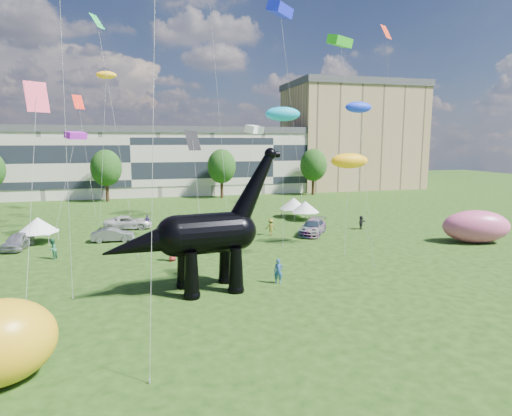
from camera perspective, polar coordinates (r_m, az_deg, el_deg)
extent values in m
plane|color=#16330C|center=(26.93, -1.12, -13.36)|extent=(220.00, 220.00, 0.00)
cube|color=beige|center=(86.37, -16.25, 5.67)|extent=(78.00, 11.00, 12.00)
cube|color=tan|center=(100.35, 12.58, 9.05)|extent=(28.00, 18.00, 22.00)
cylinder|color=#382314|center=(77.96, -19.21, 1.98)|extent=(0.56, 0.56, 3.20)
ellipsoid|color=#14380F|center=(77.59, -19.38, 5.45)|extent=(5.20, 5.20, 6.24)
cylinder|color=#382314|center=(78.95, -4.58, 2.52)|extent=(0.56, 0.56, 3.20)
ellipsoid|color=#14380F|center=(78.58, -4.62, 5.95)|extent=(5.20, 5.20, 6.24)
cylinder|color=#382314|center=(84.00, 7.61, 2.85)|extent=(0.56, 0.56, 3.20)
ellipsoid|color=#14380F|center=(83.65, 7.68, 6.07)|extent=(5.20, 5.20, 6.24)
cone|color=black|center=(28.53, -8.59, -8.88)|extent=(1.19, 1.19, 3.08)
sphere|color=black|center=(28.97, -8.53, -11.44)|extent=(1.13, 1.13, 1.13)
cone|color=black|center=(30.64, -9.60, -7.67)|extent=(1.19, 1.19, 3.08)
sphere|color=black|center=(31.05, -9.54, -10.07)|extent=(1.13, 1.13, 1.13)
cone|color=black|center=(29.36, -2.68, -8.28)|extent=(1.19, 1.19, 3.08)
sphere|color=black|center=(29.79, -2.66, -10.77)|extent=(1.13, 1.13, 1.13)
cone|color=black|center=(31.41, -4.07, -7.15)|extent=(1.19, 1.19, 3.08)
sphere|color=black|center=(31.81, -4.05, -9.50)|extent=(1.13, 1.13, 1.13)
cylinder|color=black|center=(29.31, -6.49, -3.38)|extent=(4.63, 3.31, 2.77)
sphere|color=black|center=(28.82, -10.63, -3.69)|extent=(2.77, 2.77, 2.77)
sphere|color=black|center=(29.95, -2.51, -3.07)|extent=(2.67, 2.67, 2.67)
cone|color=black|center=(29.92, -0.29, 2.69)|extent=(4.03, 2.03, 5.44)
sphere|color=black|center=(30.26, 1.93, 7.23)|extent=(0.86, 0.86, 0.86)
cylinder|color=black|center=(30.38, 2.46, 7.13)|extent=(0.77, 0.54, 0.45)
cone|color=black|center=(28.56, -14.78, -4.65)|extent=(5.66, 2.84, 3.01)
imported|color=silver|center=(46.98, -29.18, -3.87)|extent=(2.44, 4.74, 1.55)
imported|color=slate|center=(46.53, -18.56, -3.42)|extent=(4.25, 1.62, 1.38)
imported|color=silver|center=(52.71, -16.69, -1.85)|extent=(5.64, 2.81, 1.53)
imported|color=#595960|center=(47.89, 7.59, -2.55)|extent=(5.03, 5.88, 1.62)
cube|color=silver|center=(58.58, 5.02, -0.14)|extent=(3.48, 3.48, 0.12)
cone|color=silver|center=(58.46, 5.03, 0.64)|extent=(4.41, 4.41, 1.51)
cylinder|color=#999999|center=(57.07, 3.87, -0.93)|extent=(0.06, 0.06, 1.11)
cylinder|color=#999999|center=(57.57, 6.64, -0.88)|extent=(0.06, 0.06, 1.11)
cylinder|color=#999999|center=(59.81, 3.44, -0.48)|extent=(0.06, 0.06, 1.11)
cylinder|color=#999999|center=(60.30, 6.10, -0.44)|extent=(0.06, 0.06, 1.11)
cube|color=white|center=(56.42, 6.57, -0.57)|extent=(3.76, 3.76, 0.11)
cone|color=white|center=(56.31, 6.59, 0.19)|extent=(4.77, 4.77, 1.42)
cylinder|color=#999999|center=(55.28, 5.12, -1.29)|extent=(0.06, 0.06, 1.04)
cylinder|color=#999999|center=(55.15, 7.87, -1.36)|extent=(0.06, 0.06, 1.04)
cylinder|color=#999999|center=(57.89, 5.31, -0.84)|extent=(0.06, 0.06, 1.04)
cylinder|color=#999999|center=(57.77, 7.95, -0.91)|extent=(0.06, 0.06, 1.04)
cube|color=white|center=(48.56, -27.01, -2.93)|extent=(3.38, 3.38, 0.12)
cone|color=white|center=(48.42, -27.08, -1.99)|extent=(4.28, 4.28, 1.51)
cylinder|color=#999999|center=(47.87, -29.11, -3.91)|extent=(0.06, 0.06, 1.11)
cylinder|color=#999999|center=(46.90, -25.91, -3.93)|extent=(0.06, 0.06, 1.11)
cylinder|color=#999999|center=(50.44, -27.95, -3.23)|extent=(0.06, 0.06, 1.11)
cylinder|color=#999999|center=(49.52, -24.89, -3.23)|extent=(0.06, 0.06, 1.11)
ellipsoid|color=#DD5689|center=(48.85, 27.27, -2.21)|extent=(7.37, 5.23, 3.33)
imported|color=#26518D|center=(31.28, 3.01, -8.43)|extent=(0.77, 0.64, 1.81)
imported|color=#422E68|center=(52.29, -14.25, -1.78)|extent=(1.04, 0.73, 1.64)
imported|color=#327D56|center=(41.51, -25.50, -4.95)|extent=(0.93, 1.05, 1.82)
imported|color=olive|center=(47.06, 1.98, -2.56)|extent=(1.29, 0.90, 1.82)
imported|color=maroon|center=(37.64, -11.15, -5.68)|extent=(0.99, 0.85, 1.71)
imported|color=black|center=(51.81, 13.85, -1.88)|extent=(1.48, 1.25, 1.60)
plane|color=red|center=(69.73, 16.96, 21.54)|extent=(2.57, 2.16, 2.07)
cube|color=white|center=(46.46, -0.20, 10.44)|extent=(2.53, 2.63, 0.96)
cube|color=#1622ED|center=(56.21, 3.24, 24.92)|extent=(3.98, 4.03, 1.58)
cube|color=green|center=(50.53, 11.13, 20.99)|extent=(3.37, 2.85, 1.22)
plane|color=#F04261|center=(34.31, -27.20, 13.05)|extent=(2.03, 1.55, 2.12)
plane|color=black|center=(44.94, -8.43, 8.92)|extent=(2.28, 1.78, 2.06)
cube|color=purple|center=(48.19, -22.91, 8.92)|extent=(2.21, 2.26, 0.85)
ellipsoid|color=#0C91B6|center=(46.60, 3.60, 12.40)|extent=(3.59, 4.17, 1.51)
plane|color=red|center=(67.72, -22.62, 12.92)|extent=(2.04, 1.86, 2.00)
ellipsoid|color=#ECA60C|center=(42.22, 12.36, 6.17)|extent=(3.52, 4.04, 1.46)
ellipsoid|color=#F9AF15|center=(57.81, -19.34, 16.39)|extent=(2.19, 2.64, 0.95)
ellipsoid|color=#1633E9|center=(37.27, 13.50, 12.93)|extent=(2.24, 2.50, 0.91)
plane|color=green|center=(42.98, -20.43, 22.30)|extent=(1.49, 1.73, 1.26)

